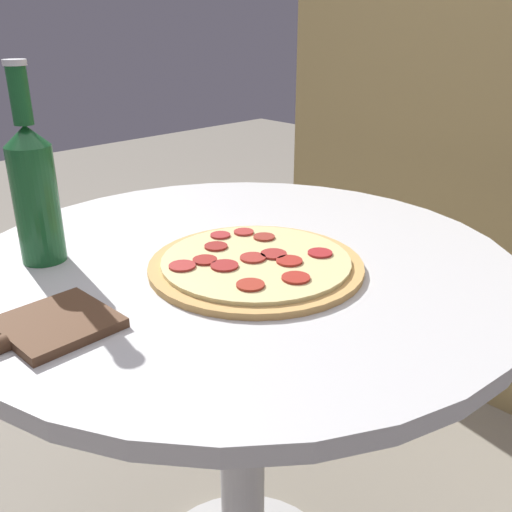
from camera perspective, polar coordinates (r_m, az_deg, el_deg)
name	(u,v)px	position (r m, az deg, el deg)	size (l,w,h in m)	color
table	(241,346)	(0.96, -1.52, -9.00)	(0.85, 0.85, 0.72)	silver
fence_panel	(510,117)	(1.62, 24.05, 12.60)	(1.42, 0.04, 1.66)	tan
pizza	(256,263)	(0.84, -0.02, -0.75)	(0.32, 0.32, 0.02)	tan
beer_bottle	(34,189)	(0.90, -21.29, 6.31)	(0.07, 0.07, 0.29)	#195628
pizza_paddle	(29,334)	(0.71, -21.77, -7.28)	(0.13, 0.26, 0.02)	brown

